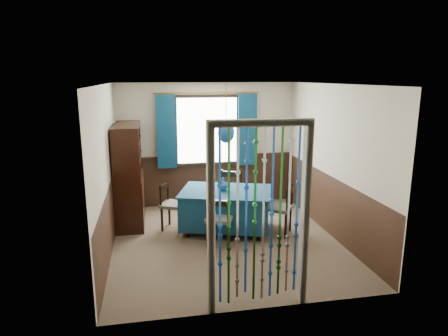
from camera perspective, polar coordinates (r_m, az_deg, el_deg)
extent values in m
plane|color=brown|center=(6.62, 0.21, -10.29)|extent=(4.00, 4.00, 0.00)
plane|color=silver|center=(6.09, 0.23, 11.88)|extent=(4.00, 4.00, 0.00)
plane|color=beige|center=(8.17, -2.46, 3.34)|extent=(3.60, 0.00, 3.60)
plane|color=beige|center=(4.36, 5.28, -5.34)|extent=(3.60, 0.00, 3.60)
plane|color=beige|center=(6.16, -16.45, -0.38)|extent=(0.00, 4.00, 4.00)
plane|color=beige|center=(6.81, 15.27, 0.93)|extent=(0.00, 4.00, 4.00)
plane|color=#341F13|center=(8.32, -2.40, -1.78)|extent=(3.60, 0.00, 3.60)
plane|color=#341F13|center=(4.66, 5.03, -14.07)|extent=(3.60, 0.00, 3.60)
plane|color=#341F13|center=(6.37, -15.88, -6.96)|extent=(0.00, 4.00, 4.00)
plane|color=#341F13|center=(6.99, 14.80, -5.10)|extent=(0.00, 4.00, 4.00)
cube|color=black|center=(8.08, -2.43, 5.38)|extent=(1.32, 0.12, 1.42)
cube|color=navy|center=(6.87, 0.27, -5.77)|extent=(1.68, 1.38, 0.57)
cube|color=navy|center=(6.78, 0.27, -3.36)|extent=(1.76, 1.46, 0.03)
cylinder|color=black|center=(6.75, -5.19, -9.24)|extent=(0.07, 0.07, 0.14)
cylinder|color=black|center=(6.61, 5.07, -9.73)|extent=(0.07, 0.07, 0.14)
cylinder|color=black|center=(7.41, -4.00, -7.15)|extent=(0.07, 0.07, 0.14)
cylinder|color=black|center=(7.29, 5.29, -7.54)|extent=(0.07, 0.07, 0.14)
cylinder|color=black|center=(6.28, -2.38, -9.60)|extent=(0.04, 0.04, 0.41)
cylinder|color=black|center=(6.23, 0.59, -9.78)|extent=(0.04, 0.04, 0.41)
cylinder|color=black|center=(6.56, -1.86, -8.59)|extent=(0.04, 0.04, 0.41)
cylinder|color=black|center=(6.51, 0.98, -8.76)|extent=(0.04, 0.04, 0.41)
cube|color=#5B5549|center=(6.31, -0.67, -7.21)|extent=(0.51, 0.50, 0.06)
cube|color=black|center=(6.06, -0.94, -5.04)|extent=(0.34, 0.15, 0.09)
cylinder|color=black|center=(6.13, -2.43, -6.11)|extent=(0.04, 0.04, 0.40)
cylinder|color=black|center=(6.07, 0.58, -6.27)|extent=(0.04, 0.04, 0.40)
cylinder|color=black|center=(7.66, 2.42, -5.22)|extent=(0.04, 0.04, 0.45)
cylinder|color=black|center=(7.69, -0.30, -5.12)|extent=(0.04, 0.04, 0.45)
cylinder|color=black|center=(7.33, 2.22, -6.05)|extent=(0.04, 0.04, 0.45)
cylinder|color=black|center=(7.37, -0.62, -5.95)|extent=(0.04, 0.04, 0.45)
cube|color=#5B5549|center=(7.43, 0.94, -3.69)|extent=(0.55, 0.54, 0.06)
cube|color=black|center=(7.52, 1.09, -0.87)|extent=(0.38, 0.15, 0.10)
cylinder|color=black|center=(7.54, 2.46, -1.95)|extent=(0.04, 0.04, 0.44)
cylinder|color=black|center=(7.57, -0.29, -1.87)|extent=(0.04, 0.04, 0.44)
cylinder|color=black|center=(7.28, -7.82, -6.46)|extent=(0.04, 0.04, 0.42)
cylinder|color=black|center=(7.00, -8.85, -7.31)|extent=(0.04, 0.04, 0.42)
cylinder|color=black|center=(7.17, -5.53, -6.70)|extent=(0.04, 0.04, 0.42)
cylinder|color=black|center=(6.89, -6.47, -7.58)|extent=(0.04, 0.04, 0.42)
cube|color=#5B5549|center=(7.01, -7.22, -5.19)|extent=(0.53, 0.54, 0.06)
cube|color=black|center=(6.98, -8.55, -2.69)|extent=(0.19, 0.33, 0.09)
cylinder|color=black|center=(7.16, -8.00, -3.35)|extent=(0.04, 0.04, 0.41)
cylinder|color=black|center=(6.87, -9.05, -4.08)|extent=(0.04, 0.04, 0.41)
cylinder|color=black|center=(6.69, 8.80, -8.22)|extent=(0.04, 0.04, 0.43)
cylinder|color=black|center=(7.00, 9.43, -7.27)|extent=(0.04, 0.04, 0.43)
cylinder|color=black|center=(6.76, 6.12, -7.91)|extent=(0.04, 0.04, 0.43)
cylinder|color=black|center=(7.07, 6.87, -6.98)|extent=(0.04, 0.04, 0.43)
cube|color=#5B5549|center=(6.80, 7.87, -5.66)|extent=(0.56, 0.57, 0.06)
cube|color=black|center=(6.67, 9.38, -3.24)|extent=(0.23, 0.33, 0.10)
cylinder|color=black|center=(6.55, 9.01, -4.75)|extent=(0.04, 0.04, 0.42)
cylinder|color=black|center=(6.86, 9.65, -3.94)|extent=(0.04, 0.04, 0.42)
cube|color=black|center=(7.50, -13.18, -4.18)|extent=(0.49, 1.38, 0.90)
cube|color=black|center=(6.65, -13.78, 1.57)|extent=(0.43, 0.06, 0.90)
cube|color=black|center=(7.94, -13.35, 3.40)|extent=(0.43, 0.06, 0.90)
cube|color=black|center=(7.23, -13.72, 5.90)|extent=(0.44, 1.38, 0.04)
cube|color=black|center=(7.31, -15.25, 2.49)|extent=(0.05, 1.35, 0.90)
cube|color=black|center=(7.32, -13.26, 1.56)|extent=(0.39, 1.30, 0.02)
cube|color=black|center=(7.27, -13.38, 3.84)|extent=(0.39, 1.30, 0.02)
cylinder|color=olive|center=(6.53, 0.28, 8.51)|extent=(0.01, 0.01, 0.78)
ellipsoid|color=navy|center=(6.57, 0.28, 5.10)|extent=(0.28, 0.28, 0.34)
cylinder|color=olive|center=(6.55, 0.28, 6.59)|extent=(0.09, 0.09, 0.03)
imported|color=navy|center=(6.80, -0.23, -2.37)|extent=(0.19, 0.19, 0.19)
imported|color=beige|center=(7.03, -13.19, 1.42)|extent=(0.26, 0.26, 0.05)
imported|color=beige|center=(7.58, -12.96, 0.24)|extent=(0.19, 0.19, 0.19)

